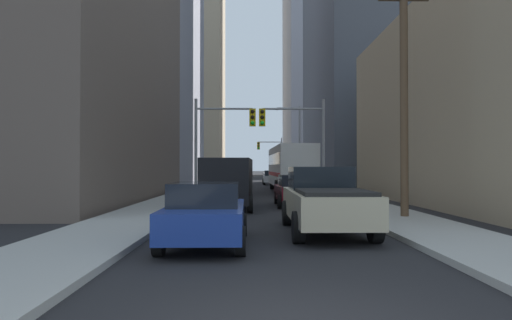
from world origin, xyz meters
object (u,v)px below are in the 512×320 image
city_bus (290,166)px  sedan_blue (206,213)px  traffic_signal_near_left (222,131)px  traffic_signal_near_right (295,131)px  sedan_white (272,177)px  traffic_signal_far_right (271,152)px  sedan_maroon (296,190)px  pickup_truck_beige (324,200)px  cargo_van_black (229,180)px  sedan_grey (236,182)px

city_bus → sedan_blue: 23.24m
traffic_signal_near_left → traffic_signal_near_right: same height
sedan_white → traffic_signal_near_right: (0.41, -20.59, 3.28)m
city_bus → sedan_white: city_bus is taller
sedan_blue → traffic_signal_near_left: traffic_signal_near_left is taller
sedan_blue → traffic_signal_far_right: bearing=85.6°
sedan_maroon → traffic_signal_near_right: traffic_signal_near_right is taller
pickup_truck_beige → sedan_maroon: 8.58m
cargo_van_black → sedan_white: (3.29, 27.40, -0.52)m
city_bus → pickup_truck_beige: size_ratio=2.14×
city_bus → sedan_maroon: bearing=-93.8°
cargo_van_black → sedan_maroon: bearing=25.7°
pickup_truck_beige → sedan_grey: (-3.18, 19.57, -0.16)m
traffic_signal_far_right → traffic_signal_near_right: bearing=-90.3°
cargo_van_black → traffic_signal_near_left: traffic_signal_near_left is taller
pickup_truck_beige → sedan_maroon: (0.07, 8.58, -0.16)m
sedan_maroon → traffic_signal_near_left: size_ratio=0.71×
sedan_blue → traffic_signal_near_left: 16.33m
cargo_van_black → traffic_signal_near_right: 8.22m
cargo_van_black → traffic_signal_near_right: traffic_signal_near_right is taller
cargo_van_black → sedan_maroon: 3.58m
cargo_van_black → sedan_blue: size_ratio=1.25×
city_bus → cargo_van_black: bearing=-106.3°
sedan_maroon → traffic_signal_far_right: 41.16m
sedan_maroon → sedan_white: bearing=89.8°
pickup_truck_beige → cargo_van_black: bearing=113.9°
pickup_truck_beige → traffic_signal_near_left: 14.70m
traffic_signal_far_right → sedan_grey: bearing=-97.5°
traffic_signal_near_left → traffic_signal_far_right: same height
city_bus → pickup_truck_beige: (-0.87, -20.71, -1.00)m
sedan_blue → traffic_signal_near_right: traffic_signal_near_right is taller
pickup_truck_beige → sedan_maroon: pickup_truck_beige is taller
traffic_signal_near_right → cargo_van_black: bearing=-118.5°
city_bus → sedan_white: size_ratio=2.72×
sedan_maroon → traffic_signal_near_right: size_ratio=0.71×
cargo_van_black → sedan_grey: cargo_van_black is taller
city_bus → sedan_blue: city_bus is taller
sedan_grey → sedan_white: size_ratio=1.00×
sedan_grey → traffic_signal_near_left: 6.63m
cargo_van_black → sedan_maroon: cargo_van_black is taller
sedan_white → traffic_signal_near_right: bearing=-88.9°
cargo_van_black → sedan_white: size_ratio=1.24×
traffic_signal_near_right → sedan_white: bearing=91.1°
city_bus → cargo_van_black: (-3.99, -13.67, -0.64)m
traffic_signal_near_left → traffic_signal_near_right: size_ratio=1.00×
cargo_van_black → traffic_signal_far_right: traffic_signal_far_right is taller
sedan_blue → sedan_maroon: 11.22m
traffic_signal_near_left → traffic_signal_far_right: (4.63, 35.76, -0.01)m
sedan_blue → sedan_white: size_ratio=0.99×
sedan_white → sedan_blue: bearing=-95.3°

